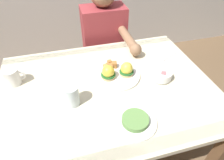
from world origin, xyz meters
TOP-DOWN VIEW (x-y plane):
  - ground_plane at (0.00, 0.00)m, footprint 6.00×6.00m
  - dining_table at (0.00, 0.00)m, footprint 1.20×0.90m
  - eggs_benedict_plate at (0.08, 0.07)m, footprint 0.27×0.27m
  - fruit_bowl at (0.32, -0.02)m, footprint 0.12×0.12m
  - coffee_mug at (-0.49, 0.16)m, footprint 0.11×0.08m
  - fork at (0.47, 0.17)m, footprint 0.15×0.08m
  - water_glass_near at (-0.20, -0.08)m, footprint 0.08×0.08m
  - side_plate at (0.07, -0.28)m, footprint 0.20×0.20m
  - diner_person at (0.14, 0.60)m, footprint 0.34×0.54m

SIDE VIEW (x-z plane):
  - ground_plane at x=0.00m, z-range 0.00..0.00m
  - dining_table at x=0.00m, z-range 0.26..1.00m
  - diner_person at x=0.14m, z-range 0.08..1.22m
  - fork at x=0.47m, z-range 0.74..0.74m
  - side_plate at x=0.07m, z-range 0.74..0.77m
  - eggs_benedict_plate at x=0.08m, z-range 0.72..0.82m
  - fruit_bowl at x=0.32m, z-range 0.74..0.80m
  - water_glass_near at x=-0.20m, z-range 0.73..0.84m
  - coffee_mug at x=-0.49m, z-range 0.74..0.84m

